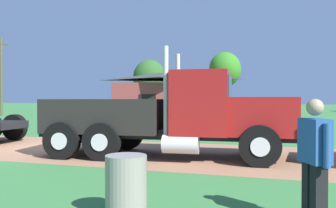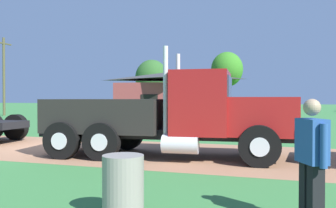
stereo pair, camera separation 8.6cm
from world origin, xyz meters
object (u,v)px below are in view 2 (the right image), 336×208
(truck_foreground_white, at_px, (169,117))
(steel_barrel, at_px, (123,186))
(utility_pole_near, at_px, (4,74))
(shed_building, at_px, (171,94))
(visitor_standing_near, at_px, (312,156))

(truck_foreground_white, distance_m, steel_barrel, 5.62)
(truck_foreground_white, height_order, utility_pole_near, utility_pole_near)
(truck_foreground_white, bearing_deg, steel_barrel, -79.36)
(truck_foreground_white, bearing_deg, shed_building, 107.15)
(visitor_standing_near, distance_m, steel_barrel, 2.76)
(steel_barrel, distance_m, shed_building, 34.21)
(steel_barrel, height_order, shed_building, shed_building)
(shed_building, xyz_separation_m, utility_pole_near, (-15.73, -8.06, 2.00))
(steel_barrel, bearing_deg, truck_foreground_white, 100.64)
(steel_barrel, xyz_separation_m, shed_building, (-9.47, 32.82, 1.82))
(truck_foreground_white, relative_size, steel_barrel, 8.45)
(utility_pole_near, bearing_deg, truck_foreground_white, -38.60)
(visitor_standing_near, distance_m, shed_building, 34.55)
(visitor_standing_near, bearing_deg, shed_building, 110.58)
(visitor_standing_near, height_order, shed_building, shed_building)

